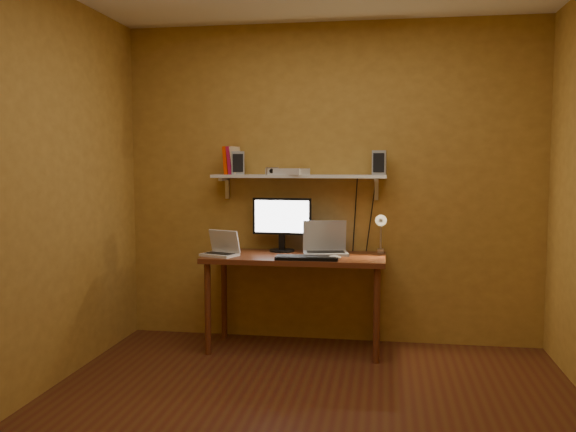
% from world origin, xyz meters
% --- Properties ---
extents(room, '(3.44, 3.24, 2.64)m').
position_xyz_m(room, '(0.00, 0.00, 1.30)').
color(room, '#552D15').
rests_on(room, ground).
extents(desk, '(1.40, 0.60, 0.75)m').
position_xyz_m(desk, '(-0.25, 1.28, 0.66)').
color(desk, brown).
rests_on(desk, ground).
extents(wall_shelf, '(1.40, 0.25, 0.21)m').
position_xyz_m(wall_shelf, '(-0.25, 1.47, 1.36)').
color(wall_shelf, silver).
rests_on(wall_shelf, room).
extents(monitor, '(0.48, 0.22, 0.44)m').
position_xyz_m(monitor, '(-0.38, 1.46, 1.00)').
color(monitor, black).
rests_on(monitor, desk).
extents(laptop, '(0.39, 0.31, 0.26)m').
position_xyz_m(laptop, '(-0.02, 1.40, 0.82)').
color(laptop, '#989BA1').
rests_on(laptop, desk).
extents(netbook, '(0.31, 0.27, 0.20)m').
position_xyz_m(netbook, '(-0.81, 1.17, 0.80)').
color(netbook, silver).
rests_on(netbook, desk).
extents(keyboard, '(0.47, 0.17, 0.02)m').
position_xyz_m(keyboard, '(-0.13, 1.08, 0.76)').
color(keyboard, black).
rests_on(keyboard, desk).
extents(mouse, '(0.11, 0.07, 0.04)m').
position_xyz_m(mouse, '(0.08, 1.09, 0.77)').
color(mouse, silver).
rests_on(mouse, desk).
extents(desk_lamp, '(0.09, 0.23, 0.38)m').
position_xyz_m(desk_lamp, '(0.41, 1.41, 0.96)').
color(desk_lamp, silver).
rests_on(desk_lamp, desk).
extents(speaker_left, '(0.13, 0.13, 0.19)m').
position_xyz_m(speaker_left, '(-0.74, 1.46, 1.47)').
color(speaker_left, '#989BA1').
rests_on(speaker_left, wall_shelf).
extents(speaker_right, '(0.11, 0.11, 0.19)m').
position_xyz_m(speaker_right, '(0.39, 1.47, 1.47)').
color(speaker_right, '#989BA1').
rests_on(speaker_right, wall_shelf).
extents(books, '(0.14, 0.16, 0.23)m').
position_xyz_m(books, '(-0.79, 1.48, 1.49)').
color(books, '#E93700').
rests_on(books, wall_shelf).
extents(shelf_camera, '(0.10, 0.05, 0.06)m').
position_xyz_m(shelf_camera, '(-0.45, 1.41, 1.41)').
color(shelf_camera, silver).
rests_on(shelf_camera, wall_shelf).
extents(router, '(0.35, 0.28, 0.05)m').
position_xyz_m(router, '(-0.33, 1.46, 1.40)').
color(router, silver).
rests_on(router, wall_shelf).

